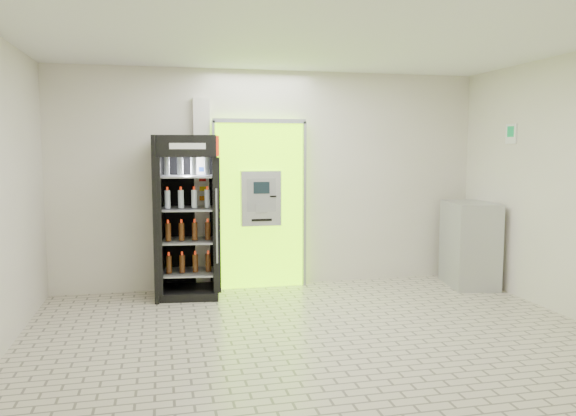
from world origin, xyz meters
name	(u,v)px	position (x,y,z in m)	size (l,w,h in m)	color
ground	(322,343)	(0.00, 0.00, 0.00)	(6.00, 6.00, 0.00)	#BDB29D
room_shell	(323,157)	(0.00, 0.00, 1.84)	(6.00, 6.00, 6.00)	silver
atm_assembly	(260,203)	(-0.20, 2.41, 1.17)	(1.30, 0.24, 2.33)	#81EB00
pillar	(202,195)	(-0.98, 2.45, 1.30)	(0.22, 0.11, 2.60)	silver
beverage_cooler	(188,220)	(-1.20, 2.15, 1.00)	(0.87, 0.81, 2.09)	black
steel_cabinet	(470,244)	(2.69, 1.83, 0.59)	(0.74, 0.98, 1.18)	#AAACB1
exit_sign	(511,134)	(2.99, 1.40, 2.12)	(0.02, 0.22, 0.26)	white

